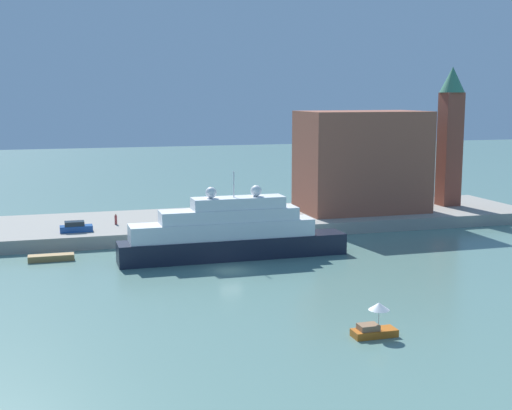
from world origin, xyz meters
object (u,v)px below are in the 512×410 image
bell_tower (450,131)px  person_figure (116,220)px  harbor_building (362,161)px  parked_car (76,227)px  mooring_bollard (172,228)px  small_motorboat (375,324)px  work_barge (51,258)px  large_yacht (231,234)px

bell_tower → person_figure: (-55.56, -2.39, -11.87)m
harbor_building → parked_car: (-44.85, -5.26, -7.35)m
bell_tower → person_figure: 56.86m
mooring_bollard → small_motorboat: bearing=-76.8°
work_barge → bell_tower: size_ratio=0.24×
bell_tower → mooring_bollard: size_ratio=36.78×
large_yacht → work_barge: (-21.60, 5.02, -2.73)m
harbor_building → person_figure: (-39.08, -1.36, -7.25)m
large_yacht → person_figure: bearing=124.9°
large_yacht → bell_tower: size_ratio=1.25×
harbor_building → parked_car: 45.75m
small_motorboat → parked_car: bearing=116.6°
large_yacht → mooring_bollard: large_yacht is taller
large_yacht → small_motorboat: bearing=-81.8°
bell_tower → small_motorboat: bearing=-126.7°
person_figure → parked_car: bearing=-145.9°
work_barge → harbor_building: harbor_building is taller
work_barge → harbor_building: (48.22, 14.24, 9.38)m
parked_car → harbor_building: bearing=6.7°
large_yacht → bell_tower: 48.94m
large_yacht → small_motorboat: (4.55, -31.42, -2.04)m
large_yacht → small_motorboat: large_yacht is taller
person_figure → mooring_bollard: bearing=-43.7°
bell_tower → parked_car: size_ratio=5.30×
harbor_building → person_figure: harbor_building is taller
bell_tower → mooring_bollard: (-48.58, -9.06, -12.27)m
small_motorboat → bell_tower: bell_tower is taller
work_barge → parked_car: parked_car is taller
large_yacht → small_motorboat: size_ratio=7.56×
parked_car → mooring_bollard: 13.05m
small_motorboat → large_yacht: bearing=98.2°
work_barge → person_figure: person_figure is taller
large_yacht → mooring_bollard: bearing=116.0°
large_yacht → harbor_building: 33.52m
parked_car → person_figure: bearing=34.1°
small_motorboat → harbor_building: size_ratio=0.20×
person_figure → mooring_bollard: size_ratio=2.48×
harbor_building → mooring_bollard: harbor_building is taller
person_figure → bell_tower: bearing=2.5°
work_barge → harbor_building: 51.14m
mooring_bollard → bell_tower: bearing=10.6°
small_motorboat → mooring_bollard: size_ratio=6.08×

